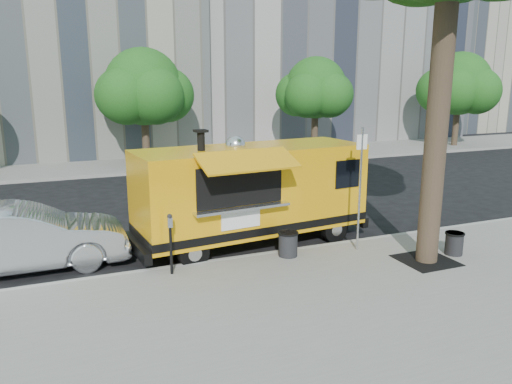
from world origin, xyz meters
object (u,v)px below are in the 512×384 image
(far_tree_b, at_px, (143,87))
(food_truck, at_px, (251,192))
(sign_post, at_px, (360,182))
(trash_bin_right, at_px, (454,243))
(sedan, at_px, (22,239))
(trash_bin_left, at_px, (288,243))
(far_tree_d, at_px, (459,84))
(parking_meter, at_px, (170,237))
(far_tree_c, at_px, (316,88))

(far_tree_b, relative_size, food_truck, 0.87)
(sign_post, bearing_deg, trash_bin_right, -30.46)
(food_truck, bearing_deg, far_tree_b, 86.37)
(sedan, xyz_separation_m, trash_bin_left, (5.75, -1.78, -0.29))
(far_tree_b, relative_size, sign_post, 1.83)
(far_tree_d, distance_m, parking_meter, 25.38)
(trash_bin_left, bearing_deg, sign_post, -8.10)
(trash_bin_left, relative_size, trash_bin_right, 1.08)
(sedan, bearing_deg, far_tree_c, -49.83)
(far_tree_b, height_order, trash_bin_right, far_tree_b)
(far_tree_c, distance_m, sedan, 18.59)
(parking_meter, relative_size, food_truck, 0.21)
(parking_meter, relative_size, sedan, 0.29)
(sign_post, bearing_deg, trash_bin_left, 171.90)
(far_tree_d, distance_m, trash_bin_left, 23.16)
(parking_meter, bearing_deg, trash_bin_left, 1.03)
(sedan, xyz_separation_m, trash_bin_right, (9.46, -3.18, -0.31))
(parking_meter, bearing_deg, far_tree_b, 81.90)
(parking_meter, xyz_separation_m, sedan, (-2.96, 1.83, -0.23))
(far_tree_d, distance_m, sedan, 27.03)
(far_tree_b, height_order, food_truck, far_tree_b)
(parking_meter, xyz_separation_m, food_truck, (2.44, 1.52, 0.45))
(sedan, bearing_deg, parking_meter, -122.06)
(parking_meter, height_order, food_truck, food_truck)
(far_tree_c, xyz_separation_m, food_truck, (-8.56, -12.23, -2.29))
(far_tree_c, height_order, food_truck, far_tree_c)
(trash_bin_left, bearing_deg, far_tree_d, 37.36)
(parking_meter, height_order, sedan, sedan)
(parking_meter, relative_size, trash_bin_right, 2.48)
(far_tree_d, bearing_deg, trash_bin_right, -133.47)
(far_tree_b, bearing_deg, sedan, -112.08)
(far_tree_c, bearing_deg, food_truck, -124.97)
(far_tree_c, xyz_separation_m, trash_bin_left, (-8.21, -13.70, -3.26))
(sedan, distance_m, trash_bin_left, 6.03)
(far_tree_d, distance_m, food_truck, 22.47)
(sign_post, xyz_separation_m, sedan, (-7.51, 2.03, -1.10))
(sign_post, distance_m, sedan, 7.85)
(sign_post, xyz_separation_m, trash_bin_left, (-1.76, 0.25, -1.39))
(sign_post, height_order, parking_meter, sign_post)
(far_tree_b, height_order, parking_meter, far_tree_b)
(far_tree_b, relative_size, trash_bin_left, 9.43)
(far_tree_b, xyz_separation_m, far_tree_c, (9.00, -0.30, -0.12))
(far_tree_c, distance_m, trash_bin_right, 16.09)
(food_truck, height_order, sedan, food_truck)
(far_tree_b, bearing_deg, far_tree_d, -0.30)
(far_tree_b, xyz_separation_m, food_truck, (0.44, -12.53, -2.40))
(sign_post, distance_m, trash_bin_left, 2.25)
(sedan, height_order, trash_bin_left, sedan)
(far_tree_b, xyz_separation_m, sign_post, (2.55, -14.25, -1.98))
(far_tree_b, relative_size, far_tree_c, 1.06)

